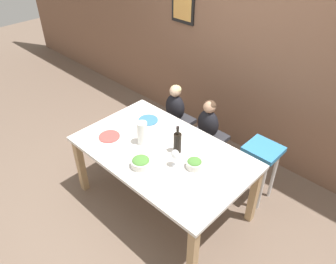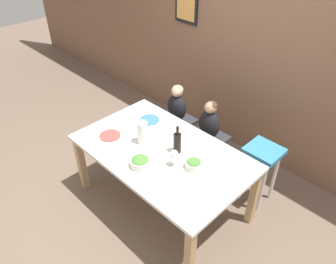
# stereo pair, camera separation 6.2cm
# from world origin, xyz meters

# --- Properties ---
(ground_plane) EXTENTS (14.00, 14.00, 0.00)m
(ground_plane) POSITION_xyz_m (0.00, 0.00, 0.00)
(ground_plane) COLOR #705B4C
(wall_back) EXTENTS (10.00, 0.09, 2.70)m
(wall_back) POSITION_xyz_m (-0.00, 1.46, 1.35)
(wall_back) COLOR brown
(wall_back) RESTS_ON ground_plane
(dining_table) EXTENTS (1.70, 1.04, 0.73)m
(dining_table) POSITION_xyz_m (0.00, 0.00, 0.64)
(dining_table) COLOR white
(dining_table) RESTS_ON ground_plane
(chair_far_left) EXTENTS (0.40, 0.37, 0.47)m
(chair_far_left) POSITION_xyz_m (-0.54, 0.76, 0.39)
(chair_far_left) COLOR silver
(chair_far_left) RESTS_ON ground_plane
(chair_far_center) EXTENTS (0.40, 0.37, 0.47)m
(chair_far_center) POSITION_xyz_m (-0.04, 0.76, 0.39)
(chair_far_center) COLOR silver
(chair_far_center) RESTS_ON ground_plane
(chair_right_highchair) EXTENTS (0.34, 0.31, 0.69)m
(chair_right_highchair) POSITION_xyz_m (0.66, 0.76, 0.53)
(chair_right_highchair) COLOR silver
(chair_right_highchair) RESTS_ON ground_plane
(person_child_left) EXTENTS (0.26, 0.18, 0.46)m
(person_child_left) POSITION_xyz_m (-0.54, 0.76, 0.69)
(person_child_left) COLOR black
(person_child_left) RESTS_ON chair_far_left
(person_child_center) EXTENTS (0.26, 0.18, 0.46)m
(person_child_center) POSITION_xyz_m (-0.04, 0.76, 0.69)
(person_child_center) COLOR black
(person_child_center) RESTS_ON chair_far_center
(wine_bottle) EXTENTS (0.08, 0.08, 0.29)m
(wine_bottle) POSITION_xyz_m (0.11, 0.09, 0.84)
(wine_bottle) COLOR black
(wine_bottle) RESTS_ON dining_table
(paper_towel_roll) EXTENTS (0.10, 0.10, 0.24)m
(paper_towel_roll) POSITION_xyz_m (-0.23, -0.04, 0.84)
(paper_towel_roll) COLOR white
(paper_towel_roll) RESTS_ON dining_table
(wine_glass_near) EXTENTS (0.07, 0.07, 0.17)m
(wine_glass_near) POSITION_xyz_m (0.23, -0.07, 0.85)
(wine_glass_near) COLOR white
(wine_glass_near) RESTS_ON dining_table
(salad_bowl_large) EXTENTS (0.18, 0.18, 0.09)m
(salad_bowl_large) POSITION_xyz_m (0.01, -0.29, 0.77)
(salad_bowl_large) COLOR silver
(salad_bowl_large) RESTS_ON dining_table
(salad_bowl_small) EXTENTS (0.15, 0.15, 0.09)m
(salad_bowl_small) POSITION_xyz_m (0.37, 0.03, 0.77)
(salad_bowl_small) COLOR silver
(salad_bowl_small) RESTS_ON dining_table
(dinner_plate_front_left) EXTENTS (0.21, 0.21, 0.01)m
(dinner_plate_front_left) POSITION_xyz_m (-0.54, -0.22, 0.73)
(dinner_plate_front_left) COLOR #D14C47
(dinner_plate_front_left) RESTS_ON dining_table
(dinner_plate_back_left) EXTENTS (0.21, 0.21, 0.01)m
(dinner_plate_back_left) POSITION_xyz_m (-0.47, 0.26, 0.73)
(dinner_plate_back_left) COLOR teal
(dinner_plate_back_left) RESTS_ON dining_table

